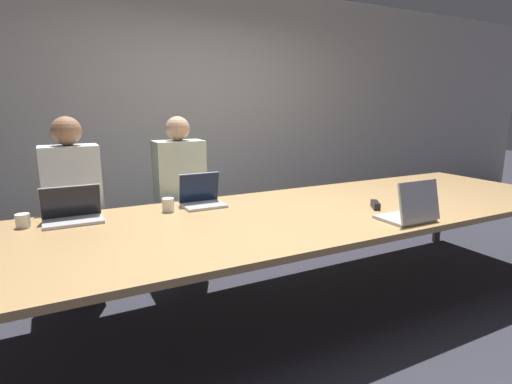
# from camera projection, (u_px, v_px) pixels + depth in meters

# --- Properties ---
(ground_plane) EXTENTS (24.00, 24.00, 0.00)m
(ground_plane) POSITION_uv_depth(u_px,v_px,m) (299.00, 305.00, 2.98)
(ground_plane) COLOR #2D2D38
(curtain_wall) EXTENTS (12.00, 0.06, 2.80)m
(curtain_wall) POSITION_uv_depth(u_px,v_px,m) (196.00, 111.00, 4.58)
(curtain_wall) COLOR beige
(curtain_wall) RESTS_ON ground_plane
(conference_table) EXTENTS (4.62, 1.39, 0.73)m
(conference_table) POSITION_uv_depth(u_px,v_px,m) (301.00, 217.00, 2.83)
(conference_table) COLOR tan
(conference_table) RESTS_ON ground_plane
(laptop_near_midright) EXTENTS (0.33, 0.27, 0.27)m
(laptop_near_midright) POSITION_uv_depth(u_px,v_px,m) (412.00, 210.00, 2.55)
(laptop_near_midright) COLOR #B7B7BC
(laptop_near_midright) RESTS_ON conference_table
(laptop_far_left) EXTENTS (0.36, 0.22, 0.23)m
(laptop_far_left) POSITION_uv_depth(u_px,v_px,m) (72.00, 211.00, 2.56)
(laptop_far_left) COLOR #B7B7BC
(laptop_far_left) RESTS_ON conference_table
(person_far_left) EXTENTS (0.40, 0.24, 1.39)m
(person_far_left) POSITION_uv_depth(u_px,v_px,m) (75.00, 213.00, 2.98)
(person_far_left) COLOR #2D2D38
(person_far_left) RESTS_ON ground_plane
(cup_far_left) EXTENTS (0.08, 0.08, 0.09)m
(cup_far_left) POSITION_uv_depth(u_px,v_px,m) (23.00, 221.00, 2.44)
(cup_far_left) COLOR white
(cup_far_left) RESTS_ON conference_table
(laptop_far_midleft) EXTENTS (0.31, 0.24, 0.24)m
(laptop_far_midleft) POSITION_uv_depth(u_px,v_px,m) (201.00, 196.00, 2.97)
(laptop_far_midleft) COLOR #B7B7BC
(laptop_far_midleft) RESTS_ON conference_table
(person_far_midleft) EXTENTS (0.40, 0.24, 1.38)m
(person_far_midleft) POSITION_uv_depth(u_px,v_px,m) (181.00, 201.00, 3.38)
(person_far_midleft) COLOR #2D2D38
(person_far_midleft) RESTS_ON ground_plane
(cup_far_midleft) EXTENTS (0.08, 0.08, 0.10)m
(cup_far_midleft) POSITION_uv_depth(u_px,v_px,m) (168.00, 205.00, 2.80)
(cup_far_midleft) COLOR white
(cup_far_midleft) RESTS_ON conference_table
(stapler) EXTENTS (0.12, 0.15, 0.05)m
(stapler) POSITION_uv_depth(u_px,v_px,m) (375.00, 205.00, 2.90)
(stapler) COLOR black
(stapler) RESTS_ON conference_table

